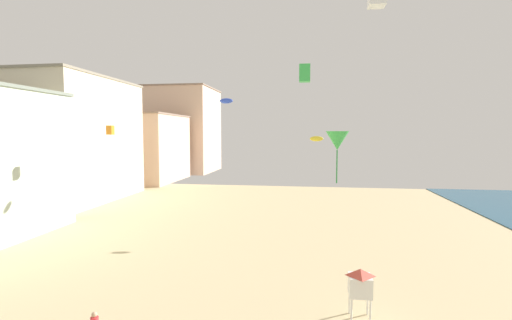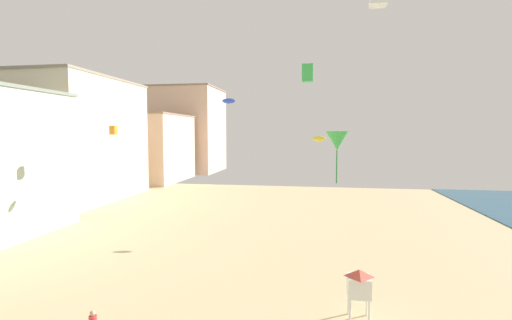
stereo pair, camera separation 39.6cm
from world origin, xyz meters
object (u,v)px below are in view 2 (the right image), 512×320
Objects in this scene: lifeguard_stand at (359,283)px; kite_blue_parafoil at (229,101)px; kite_green_box at (308,73)px; kite_orange_box at (113,130)px; kite_green_delta at (337,141)px; kite_yellow_parafoil at (319,139)px.

lifeguard_stand is 1.90× the size of kite_blue_parafoil.
kite_blue_parafoil is 0.78× the size of kite_green_box.
kite_green_box is at bearing 21.13° from kite_orange_box.
lifeguard_stand is at bearing -71.08° from kite_green_delta.
kite_blue_parafoil is 8.45m from kite_green_box.
kite_green_delta is at bearing 117.42° from lifeguard_stand.
kite_orange_box is 0.48× the size of kite_green_box.
kite_orange_box is 21.81m from kite_green_delta.
kite_orange_box is 0.62× the size of kite_blue_parafoil.
kite_green_delta is 2.22× the size of kite_blue_parafoil.
kite_yellow_parafoil is (8.93, -0.53, -3.75)m from kite_blue_parafoil.
kite_orange_box is (-20.54, 12.62, 7.76)m from lifeguard_stand.
lifeguard_stand is 7.69m from kite_green_delta.
kite_orange_box is 0.28× the size of kite_green_delta.
kite_green_box reaches higher than kite_blue_parafoil.
kite_blue_parafoil reaches higher than kite_green_delta.
kite_green_box is (-3.11, 19.35, 13.55)m from lifeguard_stand.
kite_yellow_parafoil is (-1.91, 16.95, 6.96)m from lifeguard_stand.
kite_green_delta is at bearing -55.93° from kite_blue_parafoil.
kite_blue_parafoil is at bearing 176.62° from kite_yellow_parafoil.
kite_blue_parafoil is 9.70m from kite_yellow_parafoil.
lifeguard_stand is 25.33m from kite_orange_box.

